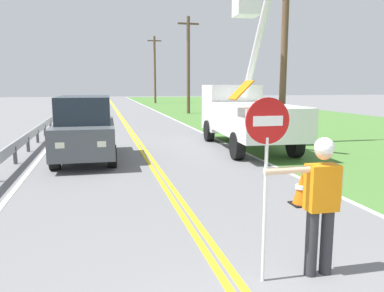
{
  "coord_description": "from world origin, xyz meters",
  "views": [
    {
      "loc": [
        -1.55,
        -1.93,
        2.48
      ],
      "look_at": [
        0.31,
        5.77,
        1.2
      ],
      "focal_mm": 35.67,
      "sensor_mm": 36.0,
      "label": 1
    }
  ],
  "objects_px": {
    "stop_sign_paddle": "(267,149)",
    "utility_pole_far": "(155,69)",
    "flagger_worker": "(321,198)",
    "traffic_cone_lead": "(301,189)",
    "utility_pole_mid": "(188,64)",
    "oncoming_suv_nearest": "(85,128)",
    "utility_bucket_truck": "(244,111)",
    "utility_pole_near": "(284,45)"
  },
  "relations": [
    {
      "from": "utility_pole_mid",
      "to": "utility_pole_far",
      "type": "bearing_deg",
      "value": 90.61
    },
    {
      "from": "utility_pole_near",
      "to": "utility_pole_far",
      "type": "distance_m",
      "value": 36.39
    },
    {
      "from": "utility_pole_mid",
      "to": "traffic_cone_lead",
      "type": "xyz_separation_m",
      "value": [
        -3.46,
        -25.34,
        -3.9
      ]
    },
    {
      "from": "utility_pole_near",
      "to": "utility_pole_mid",
      "type": "bearing_deg",
      "value": 89.88
    },
    {
      "from": "utility_pole_mid",
      "to": "oncoming_suv_nearest",
      "type": "bearing_deg",
      "value": -112.47
    },
    {
      "from": "flagger_worker",
      "to": "oncoming_suv_nearest",
      "type": "bearing_deg",
      "value": 110.0
    },
    {
      "from": "utility_pole_far",
      "to": "flagger_worker",
      "type": "bearing_deg",
      "value": -95.55
    },
    {
      "from": "flagger_worker",
      "to": "traffic_cone_lead",
      "type": "relative_size",
      "value": 2.61
    },
    {
      "from": "oncoming_suv_nearest",
      "to": "utility_pole_near",
      "type": "xyz_separation_m",
      "value": [
        7.92,
        1.69,
        3.01
      ]
    },
    {
      "from": "stop_sign_paddle",
      "to": "utility_pole_mid",
      "type": "distance_m",
      "value": 28.7
    },
    {
      "from": "utility_bucket_truck",
      "to": "oncoming_suv_nearest",
      "type": "relative_size",
      "value": 1.49
    },
    {
      "from": "flagger_worker",
      "to": "stop_sign_paddle",
      "type": "distance_m",
      "value": 1.02
    },
    {
      "from": "stop_sign_paddle",
      "to": "utility_pole_far",
      "type": "distance_m",
      "value": 47.26
    },
    {
      "from": "stop_sign_paddle",
      "to": "utility_bucket_truck",
      "type": "bearing_deg",
      "value": 70.16
    },
    {
      "from": "stop_sign_paddle",
      "to": "utility_pole_far",
      "type": "xyz_separation_m",
      "value": [
        5.32,
        46.88,
        2.84
      ]
    },
    {
      "from": "oncoming_suv_nearest",
      "to": "utility_pole_near",
      "type": "height_order",
      "value": "utility_pole_near"
    },
    {
      "from": "utility_bucket_truck",
      "to": "utility_pole_near",
      "type": "relative_size",
      "value": 0.89
    },
    {
      "from": "utility_bucket_truck",
      "to": "utility_pole_near",
      "type": "xyz_separation_m",
      "value": [
        1.85,
        0.4,
        2.65
      ]
    },
    {
      "from": "utility_bucket_truck",
      "to": "oncoming_suv_nearest",
      "type": "bearing_deg",
      "value": -168.02
    },
    {
      "from": "oncoming_suv_nearest",
      "to": "flagger_worker",
      "type": "bearing_deg",
      "value": -70.0
    },
    {
      "from": "stop_sign_paddle",
      "to": "utility_pole_near",
      "type": "distance_m",
      "value": 12.08
    },
    {
      "from": "stop_sign_paddle",
      "to": "oncoming_suv_nearest",
      "type": "bearing_deg",
      "value": 105.47
    },
    {
      "from": "utility_pole_near",
      "to": "utility_pole_far",
      "type": "xyz_separation_m",
      "value": [
        -0.17,
        36.38,
        0.48
      ]
    },
    {
      "from": "flagger_worker",
      "to": "oncoming_suv_nearest",
      "type": "xyz_separation_m",
      "value": [
        -3.21,
        8.81,
        0.01
      ]
    },
    {
      "from": "oncoming_suv_nearest",
      "to": "utility_bucket_truck",
      "type": "bearing_deg",
      "value": 11.98
    },
    {
      "from": "oncoming_suv_nearest",
      "to": "utility_pole_near",
      "type": "relative_size",
      "value": 0.6
    },
    {
      "from": "stop_sign_paddle",
      "to": "utility_bucket_truck",
      "type": "relative_size",
      "value": 0.34
    },
    {
      "from": "flagger_worker",
      "to": "stop_sign_paddle",
      "type": "relative_size",
      "value": 0.78
    },
    {
      "from": "stop_sign_paddle",
      "to": "utility_bucket_truck",
      "type": "xyz_separation_m",
      "value": [
        3.64,
        10.09,
        -0.28
      ]
    },
    {
      "from": "stop_sign_paddle",
      "to": "utility_pole_far",
      "type": "height_order",
      "value": "utility_pole_far"
    },
    {
      "from": "flagger_worker",
      "to": "utility_pole_near",
      "type": "xyz_separation_m",
      "value": [
        4.72,
        10.5,
        3.03
      ]
    },
    {
      "from": "oncoming_suv_nearest",
      "to": "traffic_cone_lead",
      "type": "relative_size",
      "value": 6.63
    },
    {
      "from": "stop_sign_paddle",
      "to": "traffic_cone_lead",
      "type": "bearing_deg",
      "value": 52.72
    },
    {
      "from": "stop_sign_paddle",
      "to": "utility_pole_near",
      "type": "xyz_separation_m",
      "value": [
        5.49,
        10.49,
        2.37
      ]
    },
    {
      "from": "stop_sign_paddle",
      "to": "utility_pole_mid",
      "type": "relative_size",
      "value": 0.29
    },
    {
      "from": "flagger_worker",
      "to": "utility_pole_near",
      "type": "relative_size",
      "value": 0.23
    },
    {
      "from": "utility_bucket_truck",
      "to": "oncoming_suv_nearest",
      "type": "distance_m",
      "value": 6.22
    },
    {
      "from": "stop_sign_paddle",
      "to": "traffic_cone_lead",
      "type": "relative_size",
      "value": 3.33
    },
    {
      "from": "utility_bucket_truck",
      "to": "traffic_cone_lead",
      "type": "distance_m",
      "value": 7.63
    },
    {
      "from": "flagger_worker",
      "to": "utility_bucket_truck",
      "type": "relative_size",
      "value": 0.26
    },
    {
      "from": "utility_pole_near",
      "to": "utility_bucket_truck",
      "type": "bearing_deg",
      "value": -167.72
    },
    {
      "from": "utility_bucket_truck",
      "to": "oncoming_suv_nearest",
      "type": "height_order",
      "value": "utility_bucket_truck"
    }
  ]
}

